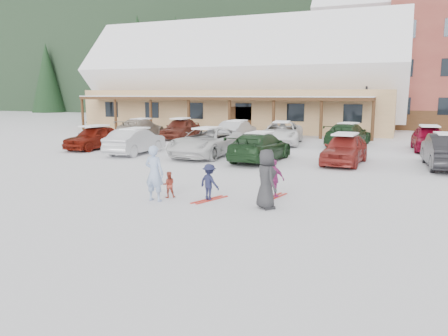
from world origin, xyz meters
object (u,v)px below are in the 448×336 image
at_px(child_magenta, 274,179).
at_px(parked_car_10, 282,133).
at_px(child_navy, 209,182).
at_px(parked_car_7, 141,128).
at_px(parked_car_1, 136,141).
at_px(parked_car_5, 447,151).
at_px(adult_skier, 154,173).
at_px(lamp_post, 367,89).
at_px(bystander_dark, 266,179).
at_px(day_lodge, 239,87).
at_px(parked_car_9, 237,131).
at_px(parked_car_4, 345,149).
at_px(toddler_red, 169,185).
at_px(parked_car_2, 207,142).
at_px(parked_car_11, 348,134).
at_px(parked_car_3, 260,147).
at_px(parked_car_12, 429,138).
at_px(parked_car_0, 95,137).
at_px(parked_car_8, 180,129).

bearing_deg(child_magenta, parked_car_10, -63.09).
height_order(child_navy, parked_car_10, parked_car_10).
bearing_deg(parked_car_7, parked_car_1, 116.56).
bearing_deg(parked_car_5, child_magenta, 51.77).
bearing_deg(adult_skier, lamp_post, -97.65).
xyz_separation_m(parked_car_5, parked_car_7, (-20.15, 6.63, -0.07)).
distance_m(lamp_post, adult_skier, 25.47).
height_order(parked_car_1, parked_car_7, parked_car_7).
relative_size(lamp_post, bystander_dark, 3.71).
distance_m(day_lodge, parked_car_9, 11.76).
distance_m(parked_car_4, parked_car_5, 4.39).
distance_m(toddler_red, parked_car_5, 13.00).
distance_m(child_magenta, parked_car_10, 15.05).
xyz_separation_m(adult_skier, child_magenta, (3.34, 1.80, -0.26)).
bearing_deg(parked_car_9, bystander_dark, 113.80).
xyz_separation_m(child_navy, parked_car_7, (-12.71, 16.02, 0.13)).
distance_m(lamp_post, bystander_dark, 24.68).
xyz_separation_m(bystander_dark, parked_car_2, (-5.99, 9.19, -0.12)).
height_order(day_lodge, parked_car_11, day_lodge).
distance_m(child_magenta, parked_car_9, 17.03).
bearing_deg(day_lodge, parked_car_3, -67.13).
height_order(parked_car_1, parked_car_5, parked_car_5).
bearing_deg(parked_car_2, parked_car_5, 5.60).
relative_size(child_magenta, parked_car_4, 0.29).
distance_m(parked_car_3, parked_car_9, 9.38).
bearing_deg(parked_car_10, parked_car_3, -91.35).
bearing_deg(parked_car_2, parked_car_7, 143.65).
bearing_deg(child_navy, parked_car_5, -107.30).
height_order(adult_skier, parked_car_4, adult_skier).
bearing_deg(parked_car_7, parked_car_12, 174.93).
bearing_deg(parked_car_11, bystander_dark, 97.78).
xyz_separation_m(day_lodge, toddler_red, (7.58, -27.45, -3.52)).
xyz_separation_m(parked_car_2, parked_car_4, (7.14, 0.03, -0.04)).
height_order(parked_car_0, parked_car_4, parked_car_4).
height_order(parked_car_4, parked_car_9, parked_car_4).
distance_m(parked_car_0, parked_car_2, 7.47).
bearing_deg(parked_car_12, day_lodge, 140.70).
height_order(child_magenta, parked_car_3, parked_car_3).
bearing_deg(parked_car_7, parked_car_8, -176.87).
bearing_deg(parked_car_2, lamp_post, 68.90).
relative_size(lamp_post, parked_car_11, 1.30).
bearing_deg(parked_car_4, parked_car_1, -171.82).
relative_size(parked_car_1, parked_car_3, 0.87).
xyz_separation_m(lamp_post, parked_car_2, (-6.90, -15.31, -2.88)).
bearing_deg(parked_car_7, day_lodge, -112.55).
bearing_deg(child_navy, parked_car_1, -24.29).
bearing_deg(day_lodge, parked_car_11, -43.29).
bearing_deg(parked_car_1, parked_car_11, -142.43).
relative_size(toddler_red, parked_car_1, 0.20).
bearing_deg(parked_car_11, child_magenta, 97.14).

